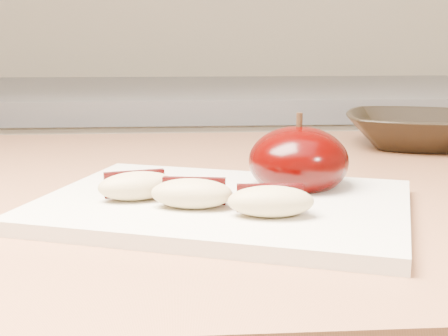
{
  "coord_description": "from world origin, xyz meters",
  "views": [
    {
      "loc": [
        -0.0,
        -0.09,
        1.04
      ],
      "look_at": [
        0.03,
        0.39,
        0.94
      ],
      "focal_mm": 50.0,
      "sensor_mm": 36.0,
      "label": 1
    }
  ],
  "objects": [
    {
      "name": "cutting_board",
      "position": [
        0.03,
        0.39,
        0.91
      ],
      "size": [
        0.34,
        0.3,
        0.01
      ],
      "primitive_type": "cube",
      "rotation": [
        0.0,
        0.0,
        -0.35
      ],
      "color": "silver",
      "rests_on": "island_counter"
    },
    {
      "name": "apple_wedge_c",
      "position": [
        0.06,
        0.34,
        0.92
      ],
      "size": [
        0.07,
        0.04,
        0.02
      ],
      "rotation": [
        0.0,
        0.0,
        -0.09
      ],
      "color": "tan",
      "rests_on": "cutting_board"
    },
    {
      "name": "bowl",
      "position": [
        0.3,
        0.68,
        0.92
      ],
      "size": [
        0.22,
        0.22,
        0.04
      ],
      "primitive_type": "imported",
      "rotation": [
        0.0,
        0.0,
        -0.3
      ],
      "color": "black",
      "rests_on": "island_counter"
    },
    {
      "name": "apple_wedge_a",
      "position": [
        -0.04,
        0.39,
        0.92
      ],
      "size": [
        0.07,
        0.04,
        0.02
      ],
      "rotation": [
        0.0,
        0.0,
        0.24
      ],
      "color": "tan",
      "rests_on": "cutting_board"
    },
    {
      "name": "back_cabinet",
      "position": [
        0.0,
        1.2,
        0.47
      ],
      "size": [
        2.4,
        0.62,
        0.94
      ],
      "color": "silver",
      "rests_on": "ground"
    },
    {
      "name": "apple_wedge_b",
      "position": [
        0.01,
        0.37,
        0.92
      ],
      "size": [
        0.07,
        0.04,
        0.02
      ],
      "rotation": [
        0.0,
        0.0,
        -0.16
      ],
      "color": "tan",
      "rests_on": "cutting_board"
    },
    {
      "name": "apple_half",
      "position": [
        0.1,
        0.43,
        0.93
      ],
      "size": [
        0.11,
        0.11,
        0.07
      ],
      "rotation": [
        0.0,
        0.0,
        -0.39
      ],
      "color": "black",
      "rests_on": "cutting_board"
    }
  ]
}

